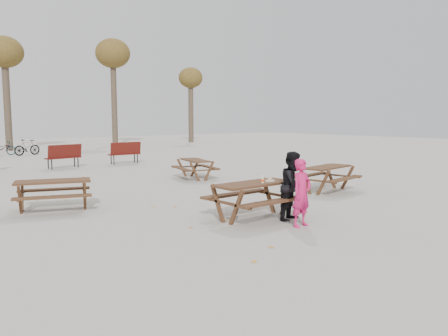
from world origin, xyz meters
TOP-DOWN VIEW (x-y plane):
  - ground at (0.00, 0.00)m, footprint 80.00×80.00m
  - main_picnic_table at (0.00, 0.00)m, footprint 1.80×1.45m
  - food_tray at (0.38, -0.11)m, footprint 0.18×0.11m
  - bread_roll at (0.38, -0.11)m, footprint 0.14×0.06m
  - soda_bottle at (0.11, -0.16)m, footprint 0.07×0.07m
  - child at (0.24, -1.13)m, footprint 0.51×0.35m
  - adult at (0.55, -0.64)m, footprint 0.84×0.74m
  - picnic_table_east at (4.02, 1.14)m, footprint 1.91×1.62m
  - picnic_table_north at (-3.06, 3.53)m, footprint 2.01×1.82m
  - picnic_table_far at (2.63, 5.81)m, footprint 1.62×1.84m
  - park_bench_row at (-1.37, 12.29)m, footprint 10.28×1.50m
  - tree_row at (0.90, 25.15)m, footprint 32.17×3.52m
  - fallen_leaves at (0.50, 2.50)m, footprint 11.00×11.00m

SIDE VIEW (x-z plane):
  - ground at x=0.00m, z-range 0.00..0.00m
  - fallen_leaves at x=0.50m, z-range 0.00..0.01m
  - picnic_table_far at x=2.63m, z-range 0.00..0.68m
  - picnic_table_north at x=-3.06m, z-range 0.00..0.71m
  - picnic_table_east at x=4.02m, z-range 0.00..0.74m
  - park_bench_row at x=-1.37m, z-range 0.00..1.03m
  - main_picnic_table at x=0.00m, z-range 0.20..0.97m
  - child at x=0.24m, z-range 0.00..1.35m
  - adult at x=0.55m, z-range 0.00..1.45m
  - food_tray at x=0.38m, z-range 0.78..0.81m
  - bread_roll at x=0.38m, z-range 0.81..0.86m
  - soda_bottle at x=0.11m, z-range 0.76..0.93m
  - tree_row at x=0.90m, z-range 2.06..10.32m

